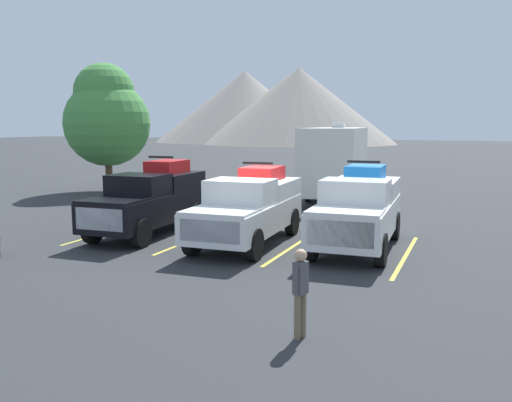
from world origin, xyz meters
The scene contains 12 objects.
ground_plane centered at (0.00, 0.00, 0.00)m, with size 240.00×240.00×0.00m, color #2D3033.
pickup_truck_a centered at (-3.58, -0.24, 1.21)m, with size 2.26×5.56×2.66m.
pickup_truck_b centered at (0.22, -0.39, 1.18)m, with size 2.39×5.72×2.55m.
pickup_truck_c centered at (3.59, 0.24, 1.22)m, with size 2.38×5.52×2.64m.
lot_stripe_a centered at (-5.10, -0.28, 0.00)m, with size 0.12×5.50×0.01m, color gold.
lot_stripe_b centered at (-1.70, -0.28, 0.00)m, with size 0.12×5.50×0.01m, color gold.
lot_stripe_c centered at (1.70, -0.28, 0.00)m, with size 0.12×5.50×0.01m, color gold.
lot_stripe_d centered at (5.10, -0.28, 0.00)m, with size 0.12×5.50×0.01m, color gold.
camper_trailer_a centered at (0.30, 10.32, 2.05)m, with size 3.37×8.75×3.90m.
person_a centered at (4.13, -7.27, 0.93)m, with size 0.25×0.34×1.62m.
tree_a centered at (-12.36, 8.93, 4.24)m, with size 4.74×4.74×7.14m.
mountain_ridge centered at (-4.89, 90.44, 7.20)m, with size 136.48×44.83×15.58m.
Camera 1 is at (6.92, -16.13, 3.78)m, focal length 38.13 mm.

